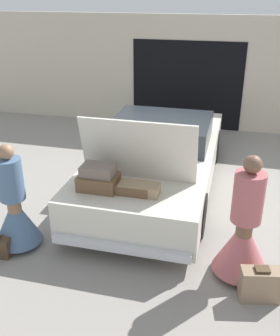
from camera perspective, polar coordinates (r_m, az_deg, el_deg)
The scene contains 6 objects.
ground_plane at distance 7.34m, azimuth 2.45°, elevation -2.65°, with size 40.00×40.00×0.00m, color gray.
garage_wall_back at distance 10.30m, azimuth 6.92°, elevation 13.47°, with size 12.00×0.14×2.80m.
car at distance 7.10m, azimuth 2.50°, elevation 1.45°, with size 2.03×4.73×1.74m.
person_left at distance 5.75m, azimuth -17.67°, elevation -6.05°, with size 0.66×0.66×1.54m.
person_right at distance 5.09m, azimuth 14.77°, elevation -9.45°, with size 0.71×0.71×1.66m.
suitcase_beside_right_person at distance 5.00m, azimuth 17.04°, elevation -15.85°, with size 0.50×0.30×0.45m.
Camera 1 is at (1.30, -6.39, 3.38)m, focal length 42.00 mm.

